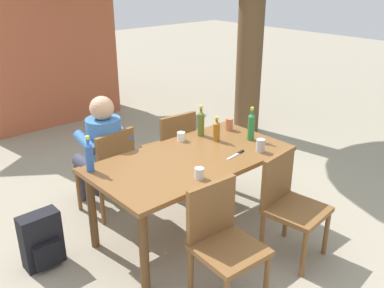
% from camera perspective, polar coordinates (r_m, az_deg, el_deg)
% --- Properties ---
extents(ground_plane, '(24.00, 24.00, 0.00)m').
position_cam_1_polar(ground_plane, '(3.99, 0.00, -11.44)').
color(ground_plane, gray).
extents(dining_table, '(1.74, 0.91, 0.74)m').
position_cam_1_polar(dining_table, '(3.66, 0.00, -2.97)').
color(dining_table, brown).
rests_on(dining_table, ground_plane).
extents(chair_far_left, '(0.49, 0.49, 0.87)m').
position_cam_1_polar(chair_far_left, '(4.09, -11.09, -3.08)').
color(chair_far_left, brown).
rests_on(chair_far_left, ground_plane).
extents(chair_near_right, '(0.49, 0.49, 0.87)m').
position_cam_1_polar(chair_near_right, '(3.55, 12.88, -7.43)').
color(chair_near_right, brown).
rests_on(chair_near_right, ground_plane).
extents(chair_far_right, '(0.48, 0.48, 0.87)m').
position_cam_1_polar(chair_far_right, '(4.48, -2.70, -0.31)').
color(chair_far_right, brown).
rests_on(chair_far_right, ground_plane).
extents(chair_near_left, '(0.47, 0.47, 0.87)m').
position_cam_1_polar(chair_near_left, '(3.04, 4.05, -12.44)').
color(chair_near_left, brown).
rests_on(chair_near_left, ground_plane).
extents(person_in_white_shirt, '(0.47, 0.61, 1.18)m').
position_cam_1_polar(person_in_white_shirt, '(4.10, -12.15, -0.51)').
color(person_in_white_shirt, '#3D70B2').
rests_on(person_in_white_shirt, ground_plane).
extents(bottle_amber, '(0.06, 0.06, 0.24)m').
position_cam_1_polar(bottle_amber, '(3.93, 3.32, 1.82)').
color(bottle_amber, '#996019').
rests_on(bottle_amber, dining_table).
extents(bottle_olive, '(0.06, 0.06, 0.30)m').
position_cam_1_polar(bottle_olive, '(4.04, 1.22, 2.88)').
color(bottle_olive, '#566623').
rests_on(bottle_olive, dining_table).
extents(bottle_green, '(0.06, 0.06, 0.32)m').
position_cam_1_polar(bottle_green, '(3.98, 7.98, 2.44)').
color(bottle_green, '#287A38').
rests_on(bottle_green, dining_table).
extents(bottle_blue, '(0.06, 0.06, 0.30)m').
position_cam_1_polar(bottle_blue, '(3.42, -13.67, -1.61)').
color(bottle_blue, '#2D56A3').
rests_on(bottle_blue, dining_table).
extents(cup_white, '(0.08, 0.08, 0.08)m').
position_cam_1_polar(cup_white, '(3.95, -1.47, 1.02)').
color(cup_white, white).
rests_on(cup_white, dining_table).
extents(cup_glass, '(0.07, 0.07, 0.09)m').
position_cam_1_polar(cup_glass, '(3.24, 0.99, -3.97)').
color(cup_glass, silver).
rests_on(cup_glass, dining_table).
extents(cup_terracotta, '(0.07, 0.07, 0.12)m').
position_cam_1_polar(cup_terracotta, '(4.22, 5.03, 2.67)').
color(cup_terracotta, '#BC6B47').
rests_on(cup_terracotta, dining_table).
extents(cup_steel, '(0.08, 0.08, 0.12)m').
position_cam_1_polar(cup_steel, '(3.75, 9.20, -0.20)').
color(cup_steel, '#B2B7BC').
rests_on(cup_steel, dining_table).
extents(table_knife, '(0.24, 0.06, 0.01)m').
position_cam_1_polar(table_knife, '(3.69, 6.05, -1.37)').
color(table_knife, silver).
rests_on(table_knife, dining_table).
extents(backpack_by_near_side, '(0.31, 0.21, 0.46)m').
position_cam_1_polar(backpack_by_near_side, '(3.66, -19.54, -12.22)').
color(backpack_by_near_side, black).
rests_on(backpack_by_near_side, ground_plane).
extents(brick_kiosk, '(2.41, 1.72, 2.83)m').
position_cam_1_polar(brick_kiosk, '(7.17, -21.09, 15.22)').
color(brick_kiosk, '#B25638').
rests_on(brick_kiosk, ground_plane).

